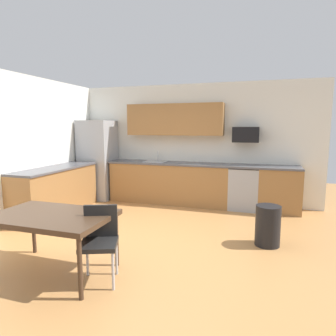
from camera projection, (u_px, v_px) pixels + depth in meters
ground_plane at (148, 241)px, 4.51m from camera, size 12.00×12.00×0.00m
wall_back at (190, 144)px, 6.82m from camera, size 5.80×0.10×2.70m
wall_left at (6, 149)px, 5.12m from camera, size 0.10×5.80×2.70m
cabinet_run_back at (169, 183)px, 6.73m from camera, size 2.72×0.60×0.90m
cabinet_run_back_right at (279, 190)px, 6.02m from camera, size 0.83×0.60×0.90m
cabinet_run_left at (56, 192)px, 5.90m from camera, size 0.60×2.00×0.90m
countertop_back at (186, 164)px, 6.55m from camera, size 4.80×0.64×0.04m
countertop_left at (55, 168)px, 5.83m from camera, size 0.64×2.00×0.04m
upper_cabinets_back at (175, 120)px, 6.63m from camera, size 2.20×0.34×0.70m
refrigerator at (98, 160)px, 7.13m from camera, size 0.76×0.70×1.89m
oven_range at (244, 188)px, 6.23m from camera, size 0.60×0.60×0.91m
microwave at (246, 135)px, 6.17m from camera, size 0.54×0.36×0.32m
sink_basin at (155, 164)px, 6.77m from camera, size 0.48×0.40×0.14m
sink_faucet at (158, 157)px, 6.92m from camera, size 0.02×0.02×0.24m
dining_table at (51, 219)px, 3.45m from camera, size 1.40×0.90×0.72m
chair_near_table at (100, 237)px, 3.32m from camera, size 0.52×0.52×0.85m
trash_bin at (268, 226)px, 4.31m from camera, size 0.36×0.36×0.60m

